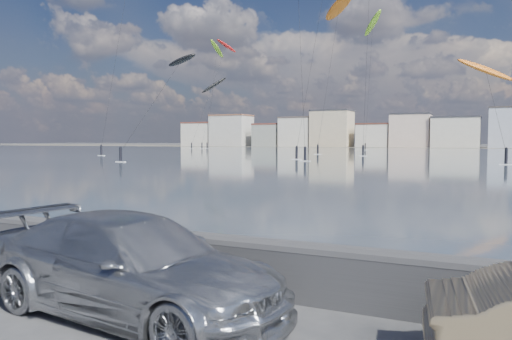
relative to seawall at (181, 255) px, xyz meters
The scene contains 13 objects.
ground 2.76m from the seawall, 90.00° to the right, with size 700.00×700.00×0.00m, color #333335.
bay_water 88.80m from the seawall, 90.00° to the left, with size 500.00×177.00×0.00m, color #34474F.
far_shore_strip 197.30m from the seawall, 90.00° to the left, with size 500.00×60.00×0.00m, color #4C473D.
seawall is the anchor object (origin of this frame).
far_buildings 183.39m from the seawall, 89.59° to the left, with size 240.79×13.26×14.60m.
car_silver 1.74m from the seawall, 82.92° to the right, with size 2.25×5.53×1.60m, color #A9ABB0.
kitesurfer_0 105.31m from the seawall, 104.22° to the left, with size 9.27×18.18×34.24m.
kitesurfer_1 154.84m from the seawall, 119.76° to the left, with size 7.74×11.60×23.82m.
kitesurfer_4 160.87m from the seawall, 118.32° to the left, with size 7.13×20.41×36.12m.
kitesurfer_8 161.26m from the seawall, 119.42° to the left, with size 2.79×12.43×36.07m.
kitesurfer_12 69.54m from the seawall, 86.21° to the left, with size 8.22×16.67×14.73m.
kitesurfer_13 145.82m from the seawall, 100.78° to the left, with size 7.98×14.16×40.32m.
kitesurfer_14 65.48m from the seawall, 123.72° to the left, with size 8.15×15.15×15.33m.
Camera 1 is at (5.40, -5.34, 2.83)m, focal length 35.00 mm.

